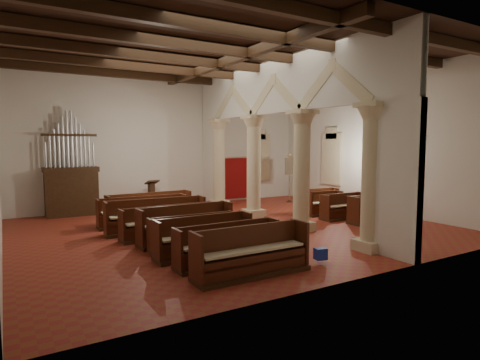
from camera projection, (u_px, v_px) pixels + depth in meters
name	position (u px, v px, depth m)	size (l,w,h in m)	color
floor	(233.00, 228.00, 14.08)	(14.00, 14.00, 0.00)	maroon
ceiling	(233.00, 53.00, 13.53)	(14.00, 14.00, 0.00)	black
wall_back	(170.00, 143.00, 18.94)	(14.00, 0.02, 6.00)	silver
wall_front	(371.00, 142.00, 8.66)	(14.00, 0.02, 6.00)	silver
wall_right	(373.00, 143.00, 17.36)	(0.02, 12.00, 6.00)	silver
ceiling_beams	(233.00, 59.00, 13.54)	(13.80, 11.80, 0.30)	#372111
arcade	(276.00, 127.00, 14.66)	(0.90, 11.90, 6.00)	#C6B693
window_right_a	(402.00, 162.00, 16.14)	(0.03, 1.00, 2.20)	#2C6451
window_right_b	(332.00, 159.00, 19.56)	(0.03, 1.00, 2.20)	#2C6451
window_back	(259.00, 158.00, 21.54)	(1.00, 0.03, 2.20)	#2C6451
pipe_organ	(71.00, 182.00, 16.37)	(2.10, 0.85, 4.40)	#372111
lectern	(152.00, 197.00, 17.89)	(0.61, 0.63, 1.35)	#371F11
dossal_curtain	(235.00, 178.00, 20.82)	(1.80, 0.07, 2.17)	maroon
processional_banner	(290.00, 186.00, 20.20)	(0.55, 0.70, 2.43)	#372111
hymnal_box_a	(321.00, 254.00, 9.93)	(0.28, 0.23, 0.28)	navy
hymnal_box_b	(257.00, 230.00, 12.56)	(0.32, 0.26, 0.32)	navy
hymnal_box_c	(224.00, 224.00, 13.46)	(0.35, 0.29, 0.35)	navy
tube_heater_a	(261.00, 256.00, 10.06)	(0.10, 0.10, 0.99)	white
tube_heater_b	(224.00, 249.00, 10.72)	(0.09, 0.09, 0.94)	silver
nave_pew_0	(252.00, 259.00, 9.01)	(2.80, 0.76, 1.12)	#372111
nave_pew_1	(228.00, 251.00, 9.87)	(2.74, 0.71, 1.01)	#372111
nave_pew_2	(204.00, 243.00, 10.58)	(2.67, 0.73, 1.06)	#372111
nave_pew_3	(194.00, 237.00, 11.34)	(2.58, 0.70, 0.95)	#372111
nave_pew_4	(186.00, 230.00, 12.02)	(2.94, 0.86, 1.13)	#372111
nave_pew_5	(170.00, 227.00, 12.74)	(3.15, 0.78, 1.00)	#372111
nave_pew_6	(156.00, 221.00, 13.48)	(3.37, 0.96, 1.11)	#372111
nave_pew_7	(143.00, 216.00, 14.51)	(3.19, 0.84, 1.05)	#372111
nave_pew_8	(150.00, 212.00, 15.20)	(3.24, 0.87, 1.10)	#372111
aisle_pew_0	(369.00, 213.00, 14.96)	(1.75, 0.72, 1.05)	#372111
aisle_pew_1	(344.00, 210.00, 15.80)	(2.05, 0.72, 1.00)	#372111
aisle_pew_2	(324.00, 207.00, 16.64)	(1.70, 0.73, 0.97)	#372111
aisle_pew_3	(318.00, 204.00, 17.27)	(1.94, 0.73, 1.01)	#372111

